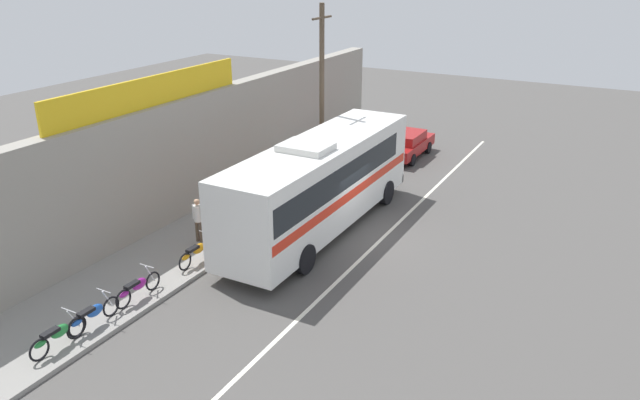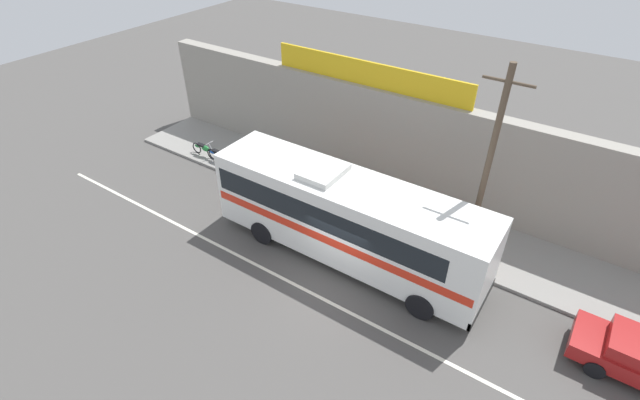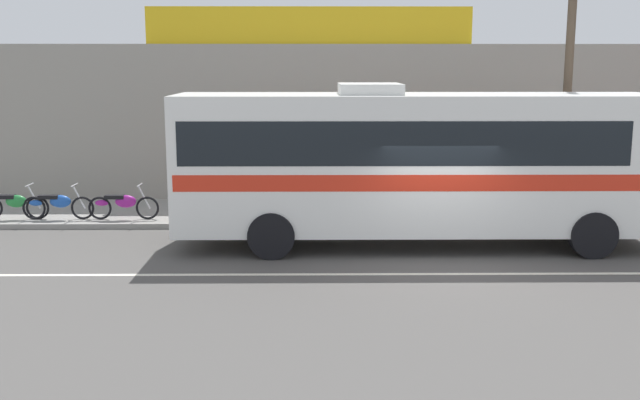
% 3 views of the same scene
% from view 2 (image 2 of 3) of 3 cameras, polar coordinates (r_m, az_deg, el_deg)
% --- Properties ---
extents(ground_plane, '(70.00, 70.00, 0.00)m').
position_cam_2_polar(ground_plane, '(17.81, 1.27, -10.26)').
color(ground_plane, '#4F4C49').
extents(sidewalk_slab, '(30.00, 3.60, 0.14)m').
position_cam_2_polar(sidewalk_slab, '(21.24, 8.95, -1.62)').
color(sidewalk_slab, gray).
rests_on(sidewalk_slab, ground_plane).
extents(storefront_facade, '(30.00, 0.70, 4.80)m').
position_cam_2_polar(storefront_facade, '(21.66, 12.08, 6.18)').
color(storefront_facade, gray).
rests_on(storefront_facade, ground_plane).
extents(storefront_billboard, '(9.76, 0.12, 1.10)m').
position_cam_2_polar(storefront_billboard, '(21.50, 5.98, 15.25)').
color(storefront_billboard, gold).
rests_on(storefront_billboard, storefront_facade).
extents(road_center_stripe, '(30.00, 0.14, 0.01)m').
position_cam_2_polar(road_center_stripe, '(17.35, -0.21, -11.82)').
color(road_center_stripe, silver).
rests_on(road_center_stripe, ground_plane).
extents(intercity_bus, '(11.08, 2.68, 3.78)m').
position_cam_2_polar(intercity_bus, '(17.64, 3.15, -1.85)').
color(intercity_bus, white).
rests_on(intercity_bus, ground_plane).
extents(utility_pole, '(1.60, 0.22, 8.04)m').
position_cam_2_polar(utility_pole, '(16.86, 19.80, 3.09)').
color(utility_pole, brown).
rests_on(utility_pole, sidewalk_slab).
extents(motorcycle_blue, '(1.96, 0.56, 0.94)m').
position_cam_2_polar(motorcycle_blue, '(22.18, -3.99, 2.13)').
color(motorcycle_blue, black).
rests_on(motorcycle_blue, sidewalk_slab).
extents(motorcycle_red, '(1.88, 0.56, 0.94)m').
position_cam_2_polar(motorcycle_red, '(23.78, -9.31, 4.24)').
color(motorcycle_red, black).
rests_on(motorcycle_red, sidewalk_slab).
extents(motorcycle_green, '(1.91, 0.56, 0.94)m').
position_cam_2_polar(motorcycle_green, '(24.89, -12.27, 5.39)').
color(motorcycle_green, black).
rests_on(motorcycle_green, sidewalk_slab).
extents(motorcycle_black, '(1.85, 0.56, 0.94)m').
position_cam_2_polar(motorcycle_black, '(25.68, -14.09, 6.12)').
color(motorcycle_black, black).
rests_on(motorcycle_black, sidewalk_slab).
extents(pedestrian_near_shop, '(0.30, 0.48, 1.64)m').
position_cam_2_polar(pedestrian_near_shop, '(20.39, 7.53, 0.30)').
color(pedestrian_near_shop, black).
rests_on(pedestrian_near_shop, sidewalk_slab).
extents(pedestrian_far_right, '(0.30, 0.48, 1.69)m').
position_cam_2_polar(pedestrian_far_right, '(21.88, 0.37, 3.45)').
color(pedestrian_far_right, brown).
rests_on(pedestrian_far_right, sidewalk_slab).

